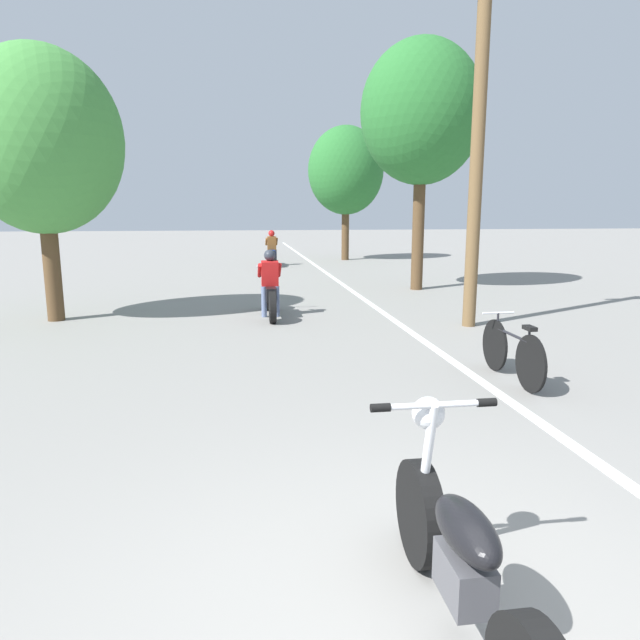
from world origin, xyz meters
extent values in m
cube|color=white|center=(2.17, 12.04, 0.00)|extent=(0.14, 48.00, 0.01)
cylinder|color=brown|center=(3.42, 7.67, 3.22)|extent=(0.24, 0.24, 6.45)
cylinder|color=#513A23|center=(3.99, 12.67, 1.81)|extent=(0.32, 0.32, 3.63)
ellipsoid|color=#286B2D|center=(3.99, 12.67, 4.64)|extent=(3.22, 2.90, 3.70)
cylinder|color=#513A23|center=(3.80, 22.25, 1.39)|extent=(0.32, 0.32, 2.78)
ellipsoid|color=#286B2D|center=(3.80, 22.25, 3.80)|extent=(3.23, 2.90, 3.71)
cylinder|color=#513A23|center=(-4.45, 9.37, 1.23)|extent=(0.32, 0.32, 2.47)
ellipsoid|color=#42893D|center=(-4.45, 9.37, 3.42)|extent=(3.01, 2.71, 3.46)
cylinder|color=black|center=(0.20, 0.73, 0.32)|extent=(0.12, 0.65, 0.65)
ellipsoid|color=black|center=(0.20, 0.04, 0.63)|extent=(0.24, 0.60, 0.21)
cube|color=#4C4C51|center=(0.20, 0.04, 0.37)|extent=(0.20, 0.36, 0.24)
cylinder|color=silver|center=(0.20, 0.64, 0.70)|extent=(0.06, 0.23, 0.77)
cylinder|color=silver|center=(0.20, 0.55, 1.08)|extent=(0.62, 0.04, 0.04)
cylinder|color=black|center=(-0.11, 0.55, 1.08)|extent=(0.11, 0.05, 0.05)
cylinder|color=black|center=(0.51, 0.55, 1.08)|extent=(0.11, 0.05, 0.05)
sphere|color=silver|center=(0.20, 0.64, 1.00)|extent=(0.19, 0.19, 0.19)
cylinder|color=black|center=(-0.22, 9.93, 0.31)|extent=(0.12, 0.62, 0.62)
cylinder|color=black|center=(-0.22, 8.46, 0.31)|extent=(0.12, 0.62, 0.62)
cube|color=black|center=(-0.22, 9.19, 0.49)|extent=(0.20, 0.94, 0.28)
cylinder|color=silver|center=(-0.22, 9.83, 0.97)|extent=(0.50, 0.03, 0.03)
cylinder|color=slate|center=(-0.35, 9.14, 0.31)|extent=(0.11, 0.11, 0.63)
cylinder|color=slate|center=(-0.09, 9.14, 0.31)|extent=(0.11, 0.11, 0.63)
cube|color=red|center=(-0.22, 9.17, 0.88)|extent=(0.34, 0.27, 0.53)
cylinder|color=red|center=(-0.42, 9.33, 0.93)|extent=(0.08, 0.42, 0.33)
cylinder|color=red|center=(-0.02, 9.33, 0.93)|extent=(0.08, 0.42, 0.33)
sphere|color=#2D333D|center=(-0.22, 9.21, 1.25)|extent=(0.23, 0.23, 0.23)
cylinder|color=black|center=(0.47, 20.72, 0.31)|extent=(0.12, 0.62, 0.62)
cylinder|color=black|center=(0.47, 19.35, 0.31)|extent=(0.12, 0.62, 0.62)
cube|color=navy|center=(0.47, 20.04, 0.49)|extent=(0.20, 0.88, 0.28)
cylinder|color=silver|center=(0.47, 20.62, 0.97)|extent=(0.50, 0.03, 0.03)
cylinder|color=#38383D|center=(0.34, 19.99, 0.31)|extent=(0.11, 0.11, 0.63)
cylinder|color=#38383D|center=(0.60, 19.99, 0.31)|extent=(0.11, 0.11, 0.63)
cube|color=brown|center=(0.47, 20.02, 0.88)|extent=(0.34, 0.27, 0.53)
cylinder|color=brown|center=(0.27, 20.18, 0.93)|extent=(0.08, 0.42, 0.33)
cylinder|color=brown|center=(0.67, 20.18, 0.93)|extent=(0.08, 0.42, 0.33)
sphere|color=#B21919|center=(0.47, 20.06, 1.26)|extent=(0.24, 0.24, 0.24)
cylinder|color=black|center=(2.56, 4.75, 0.35)|extent=(0.04, 0.70, 0.70)
cylinder|color=black|center=(2.56, 3.78, 0.35)|extent=(0.04, 0.70, 0.70)
cylinder|color=black|center=(2.56, 4.27, 0.59)|extent=(0.04, 0.78, 0.04)
cylinder|color=black|center=(2.56, 3.86, 0.56)|extent=(0.03, 0.03, 0.42)
cube|color=black|center=(2.56, 3.86, 0.77)|extent=(0.10, 0.20, 0.05)
cylinder|color=black|center=(2.56, 4.70, 0.57)|extent=(0.03, 0.03, 0.45)
cylinder|color=silver|center=(2.56, 4.70, 0.80)|extent=(0.44, 0.03, 0.03)
camera|label=1|loc=(-0.86, -2.35, 2.15)|focal=32.00mm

